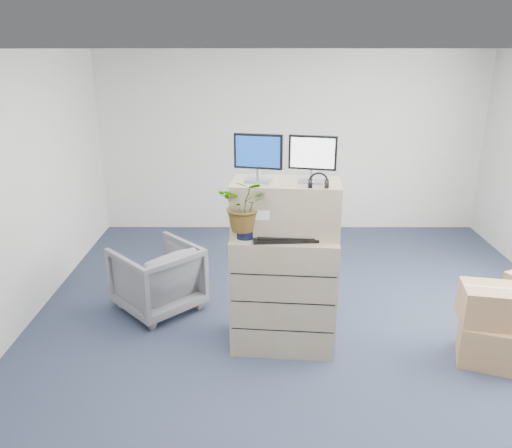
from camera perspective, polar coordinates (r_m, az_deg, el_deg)
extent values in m
plane|color=#283349|center=(5.15, 6.29, -13.68)|extent=(7.00, 7.00, 0.00)
cube|color=silver|center=(7.94, 4.05, 9.23)|extent=(6.00, 0.02, 2.80)
cube|color=tan|center=(4.90, 3.20, -7.56)|extent=(1.04, 0.69, 1.16)
cube|color=tan|center=(4.64, 3.42, 1.90)|extent=(1.03, 0.58, 0.50)
cube|color=#99999E|center=(4.55, 0.24, 4.94)|extent=(0.26, 0.22, 0.02)
cylinder|color=#99999E|center=(4.54, 0.25, 5.68)|extent=(0.04, 0.04, 0.11)
cube|color=black|center=(4.49, 0.25, 8.30)|extent=(0.44, 0.13, 0.32)
cube|color=navy|center=(4.47, 0.20, 8.26)|extent=(0.39, 0.10, 0.27)
cube|color=#99999E|center=(4.56, 6.37, 4.86)|extent=(0.26, 0.21, 0.02)
cylinder|color=#99999E|center=(4.55, 6.40, 5.58)|extent=(0.04, 0.04, 0.10)
cube|color=black|center=(4.50, 6.50, 8.11)|extent=(0.43, 0.13, 0.31)
cube|color=white|center=(4.49, 6.47, 8.07)|extent=(0.38, 0.10, 0.27)
torus|color=black|center=(4.40, 7.15, 4.80)|extent=(0.18, 0.03, 0.17)
cube|color=black|center=(4.55, 3.33, -1.57)|extent=(0.60, 0.28, 0.03)
ellipsoid|color=silver|center=(4.61, 7.19, -1.38)|extent=(0.12, 0.08, 0.04)
cylinder|color=gray|center=(4.64, 4.50, 0.51)|extent=(0.08, 0.08, 0.29)
cube|color=silver|center=(4.74, 2.50, -0.74)|extent=(0.06, 0.05, 0.02)
cube|color=black|center=(4.72, 2.51, 0.01)|extent=(0.06, 0.04, 0.11)
cube|color=black|center=(4.80, 7.48, -0.31)|extent=(0.25, 0.19, 0.07)
cube|color=#4684F1|center=(4.75, 7.83, 0.60)|extent=(0.30, 0.20, 0.10)
cylinder|color=#A4BA96|center=(4.55, -1.22, -1.65)|extent=(0.20, 0.20, 0.02)
cylinder|color=black|center=(4.52, -1.23, -0.79)|extent=(0.17, 0.17, 0.13)
imported|color=#255618|center=(4.46, -1.25, 1.57)|extent=(0.56, 0.59, 0.38)
imported|color=#5C5B60|center=(5.70, -11.23, -5.71)|extent=(1.11, 1.11, 0.83)
cube|color=#A37B4F|center=(5.28, 25.34, -12.19)|extent=(0.70, 0.61, 0.40)
cube|color=#A37B4F|center=(5.11, 25.15, -8.37)|extent=(0.57, 0.49, 0.35)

